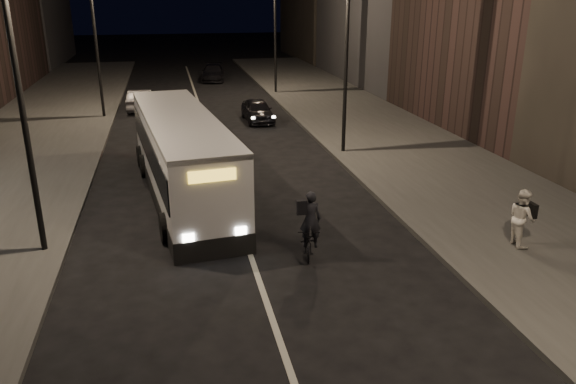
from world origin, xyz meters
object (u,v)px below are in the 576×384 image
streetlight_left_far (99,22)px  cyclist_on_bicycle (309,234)px  car_mid (141,100)px  pedestrian_woman (522,217)px  streetlight_right_mid (341,31)px  car_near (257,110)px  car_far (213,73)px  streetlight_right_far (271,15)px  city_bus (182,153)px  streetlight_left_near (26,58)px

streetlight_left_far → cyclist_on_bicycle: streetlight_left_far is taller
cyclist_on_bicycle → car_mid: (-5.19, 21.81, -0.02)m
streetlight_left_far → pedestrian_woman: streetlight_left_far is taller
cyclist_on_bicycle → car_mid: bearing=115.3°
streetlight_right_mid → streetlight_left_far: size_ratio=1.00×
streetlight_right_mid → car_near: (-2.41, 7.48, -4.74)m
pedestrian_woman → car_far: bearing=14.0°
streetlight_right_far → car_mid: size_ratio=2.12×
city_bus → streetlight_right_mid: bearing=23.2°
streetlight_left_far → cyclist_on_bicycle: bearing=-70.6°
streetlight_right_mid → car_near: 9.18m
car_far → city_bus: bearing=-90.6°
streetlight_left_near → pedestrian_woman: bearing=-11.1°
streetlight_right_far → car_mid: (-8.93, -3.81, -4.73)m
city_bus → streetlight_left_near: bearing=-139.9°
streetlight_right_mid → car_far: (-3.52, 23.34, -4.73)m
streetlight_left_near → cyclist_on_bicycle: bearing=-13.1°
cyclist_on_bicycle → car_far: 32.95m
streetlight_left_far → car_far: size_ratio=1.87×
car_far → cyclist_on_bicycle: bearing=-83.9°
streetlight_left_near → car_near: bearing=62.0°
streetlight_right_mid → streetlight_left_far: (-10.66, 10.00, 0.00)m
streetlight_right_mid → car_far: 24.07m
streetlight_left_far → city_bus: (3.73, -14.01, -3.78)m
streetlight_left_near → car_near: streetlight_left_near is taller
streetlight_right_mid → streetlight_left_near: bearing=-143.1°
streetlight_right_far → cyclist_on_bicycle: size_ratio=4.18×
streetlight_left_near → streetlight_left_far: (0.00, 18.00, 0.00)m
streetlight_right_mid → cyclist_on_bicycle: streetlight_right_mid is taller
streetlight_left_near → car_mid: size_ratio=2.12×
car_mid → pedestrian_woman: bearing=119.6°
streetlight_right_mid → city_bus: size_ratio=0.74×
car_near → cyclist_on_bicycle: bearing=-96.2°
streetlight_left_near → cyclist_on_bicycle: streetlight_left_near is taller
car_mid → streetlight_left_far: bearing=55.3°
car_near → streetlight_left_near: bearing=-119.8°
city_bus → car_near: bearing=61.7°
cyclist_on_bicycle → car_far: bearing=101.5°
cyclist_on_bicycle → pedestrian_woman: (5.90, -0.90, 0.34)m
cyclist_on_bicycle → pedestrian_woman: 5.98m
city_bus → car_far: city_bus is taller
car_mid → streetlight_left_near: bearing=88.7°
streetlight_right_mid → streetlight_right_far: same height
car_near → car_far: bearing=92.2°
car_near → pedestrian_woman: bearing=-77.5°
car_mid → city_bus: bearing=100.7°
car_near → city_bus: bearing=-113.2°
streetlight_left_far → streetlight_right_far: bearing=29.4°
cyclist_on_bicycle → car_near: size_ratio=0.53×
streetlight_left_near → city_bus: size_ratio=0.74×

